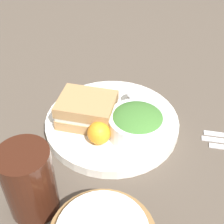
# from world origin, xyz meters

# --- Properties ---
(ground_plane) EXTENTS (4.00, 4.00, 0.00)m
(ground_plane) POSITION_xyz_m (0.00, 0.00, 0.00)
(ground_plane) COLOR #4C4238
(plate) EXTENTS (0.29, 0.29, 0.02)m
(plate) POSITION_xyz_m (0.00, 0.00, 0.01)
(plate) COLOR white
(plate) RESTS_ON ground_plane
(sandwich) EXTENTS (0.14, 0.12, 0.06)m
(sandwich) POSITION_xyz_m (0.05, 0.00, 0.05)
(sandwich) COLOR #A37A4C
(sandwich) RESTS_ON plate
(salad_bowl) EXTENTS (0.12, 0.12, 0.06)m
(salad_bowl) POSITION_xyz_m (-0.05, 0.05, 0.05)
(salad_bowl) COLOR white
(salad_bowl) RESTS_ON plate
(dressing_cup) EXTENTS (0.04, 0.04, 0.04)m
(dressing_cup) POSITION_xyz_m (-0.06, -0.04, 0.04)
(dressing_cup) COLOR #B7B7BC
(dressing_cup) RESTS_ON plate
(orange_wedge) EXTENTS (0.05, 0.05, 0.05)m
(orange_wedge) POSITION_xyz_m (0.03, 0.06, 0.04)
(orange_wedge) COLOR orange
(orange_wedge) RESTS_ON plate
(drink_glass) EXTENTS (0.08, 0.08, 0.13)m
(drink_glass) POSITION_xyz_m (0.14, 0.19, 0.07)
(drink_glass) COLOR #38190F
(drink_glass) RESTS_ON ground_plane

